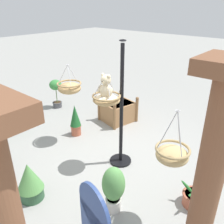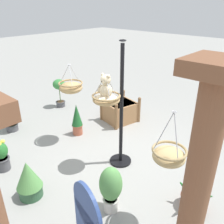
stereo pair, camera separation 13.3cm
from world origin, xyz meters
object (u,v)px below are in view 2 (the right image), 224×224
potted_plant_tall_leafy (29,180)px  potted_plant_broad_leaf (111,187)px  wooden_planter_box (120,111)px  potted_plant_fern_front (77,119)px  hanging_basket_right_low (71,87)px  display_pole_central (121,129)px  potted_plant_bushy_green (193,200)px  potted_plant_small_succulent (59,90)px  potted_plant_trailing_ivy (11,118)px  hanging_basket_left_high (169,155)px  hanging_basket_with_teddy (106,99)px  teddy_bear (105,89)px  potted_plant_flowering_red (1,156)px

potted_plant_tall_leafy → potted_plant_broad_leaf: bearing=-149.9°
wooden_planter_box → potted_plant_fern_front: (0.30, 1.27, 0.11)m
hanging_basket_right_low → potted_plant_broad_leaf: 2.48m
potted_plant_broad_leaf → potted_plant_fern_front: bearing=-28.4°
display_pole_central → potted_plant_bushy_green: bearing=175.5°
hanging_basket_right_low → potted_plant_small_succulent: bearing=-27.6°
wooden_planter_box → potted_plant_trailing_ivy: bearing=53.6°
hanging_basket_left_high → potted_plant_trailing_ivy: (4.32, 0.17, -0.84)m
wooden_planter_box → hanging_basket_left_high: bearing=141.3°
hanging_basket_left_high → potted_plant_bushy_green: size_ratio=1.36×
wooden_planter_box → potted_plant_bushy_green: wooden_planter_box is taller
potted_plant_trailing_ivy → potted_plant_broad_leaf: (-3.61, 0.19, 0.11)m
potted_plant_fern_front → potted_plant_broad_leaf: size_ratio=0.98×
wooden_planter_box → potted_plant_broad_leaf: potted_plant_broad_leaf is taller
hanging_basket_with_teddy → wooden_planter_box: bearing=-57.0°
potted_plant_small_succulent → potted_plant_trailing_ivy: potted_plant_small_succulent is taller
potted_plant_fern_front → potted_plant_bushy_green: 3.19m
potted_plant_broad_leaf → hanging_basket_left_high: bearing=-152.9°
teddy_bear → potted_plant_bushy_green: (-1.79, -0.14, -1.49)m
potted_plant_broad_leaf → potted_plant_bushy_green: bearing=-135.3°
display_pole_central → potted_plant_small_succulent: 3.39m
teddy_bear → hanging_basket_with_teddy: bearing=-90.0°
wooden_planter_box → potted_plant_small_succulent: bearing=14.0°
potted_plant_small_succulent → hanging_basket_right_low: bearing=152.4°
hanging_basket_left_high → potted_plant_broad_leaf: bearing=27.1°
hanging_basket_with_teddy → potted_plant_tall_leafy: (0.36, 1.50, -1.09)m
hanging_basket_right_low → potted_plant_trailing_ivy: size_ratio=1.03×
display_pole_central → hanging_basket_with_teddy: 0.73m
display_pole_central → wooden_planter_box: bearing=-49.0°
hanging_basket_right_low → potted_plant_flowering_red: bearing=84.9°
potted_plant_fern_front → potted_plant_trailing_ivy: (1.39, 1.01, -0.06)m
display_pole_central → potted_plant_broad_leaf: display_pole_central is taller
teddy_bear → potted_plant_broad_leaf: (-0.85, 0.78, -1.18)m
hanging_basket_right_low → potted_plant_small_succulent: (1.86, -0.97, -0.76)m
potted_plant_tall_leafy → potted_plant_broad_leaf: (-1.20, -0.70, 0.11)m
display_pole_central → potted_plant_broad_leaf: size_ratio=3.02×
teddy_bear → potted_plant_trailing_ivy: 3.11m
potted_plant_bushy_green → potted_plant_small_succulent: potted_plant_small_succulent is taller
display_pole_central → hanging_basket_right_low: bearing=2.6°
potted_plant_flowering_red → potted_plant_bushy_green: potted_plant_flowering_red is taller
wooden_planter_box → potted_plant_trailing_ivy: 2.84m
potted_plant_trailing_ivy → potted_plant_fern_front: bearing=-143.8°
hanging_basket_left_high → potted_plant_tall_leafy: hanging_basket_left_high is taller
hanging_basket_with_teddy → potted_plant_fern_front: hanging_basket_with_teddy is taller
hanging_basket_left_high → potted_plant_fern_front: size_ratio=0.96×
potted_plant_small_succulent → potted_plant_trailing_ivy: bearing=101.0°
potted_plant_flowering_red → display_pole_central: bearing=-131.6°
hanging_basket_with_teddy → potted_plant_flowering_red: (1.40, 1.49, -1.11)m
potted_plant_tall_leafy → potted_plant_bushy_green: size_ratio=1.24×
teddy_bear → potted_plant_broad_leaf: size_ratio=0.57×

